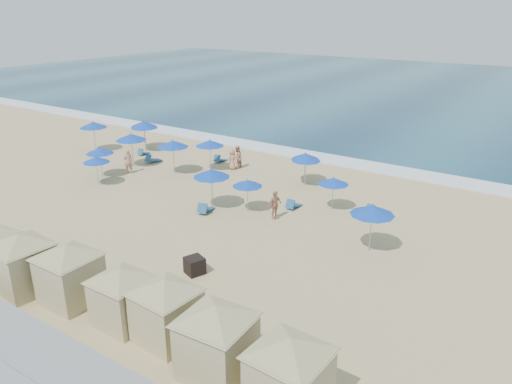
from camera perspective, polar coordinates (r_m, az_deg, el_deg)
ground at (r=30.17m, az=-8.58°, el=-2.73°), size 160.00×160.00×0.00m
ocean at (r=78.49m, az=19.82°, el=10.77°), size 160.00×80.00×0.06m
surf_line at (r=42.15m, az=5.65°, el=4.26°), size 160.00×2.50×0.08m
trash_bin at (r=23.74m, az=-7.03°, el=-8.34°), size 1.04×1.04×0.81m
cabana_1 at (r=23.97m, az=-25.20°, el=-6.53°), size 4.70×4.70×2.96m
cabana_2 at (r=22.32m, az=-20.63°, el=-7.95°), size 4.62×4.62×2.90m
cabana_3 at (r=20.32m, az=-15.07°, el=-10.66°), size 4.25×4.25×2.67m
cabana_4 at (r=19.03m, az=-10.25°, el=-12.28°), size 4.45×4.45×2.80m
cabana_5 at (r=17.21m, az=-4.55°, el=-15.59°), size 4.70×4.70×2.95m
cabana_6 at (r=15.93m, az=3.87°, el=-19.14°), size 4.61×4.61×2.90m
umbrella_0 at (r=44.90m, az=-18.12°, el=7.31°), size 2.31×2.31×2.63m
umbrella_1 at (r=37.79m, az=-17.43°, el=4.54°), size 2.01×2.01×2.28m
umbrella_2 at (r=43.67m, az=-12.66°, el=7.46°), size 2.30×2.30×2.62m
umbrella_3 at (r=36.14m, az=-17.81°, el=3.54°), size 1.86×1.86×2.12m
umbrella_4 at (r=37.71m, az=-5.30°, el=5.60°), size 2.15×2.15×2.44m
umbrella_5 at (r=37.23m, az=-9.49°, el=5.46°), size 2.31×2.31×2.63m
umbrella_6 at (r=30.39m, az=-5.11°, el=2.15°), size 2.28×2.28×2.60m
umbrella_7 at (r=35.07m, az=5.64°, el=4.10°), size 1.95×1.95×2.22m
umbrella_8 at (r=29.89m, az=-0.99°, el=1.02°), size 1.84×1.84×2.09m
umbrella_9 at (r=34.40m, az=5.75°, el=3.91°), size 2.04×2.04×2.32m
umbrella_10 at (r=30.49m, az=8.85°, el=1.24°), size 1.87×1.87×2.13m
umbrella_11 at (r=25.56m, az=13.16°, el=-2.04°), size 2.26×2.26×2.57m
umbrella_12 at (r=39.56m, az=-14.08°, el=6.11°), size 2.38×2.38×2.70m
umbrella_13 at (r=44.55m, az=-12.73°, el=7.61°), size 2.22×2.22×2.53m
beach_chair_0 at (r=43.04m, az=-12.81°, el=4.43°), size 0.61×1.16×0.62m
beach_chair_1 at (r=40.74m, az=-11.79°, el=3.67°), size 0.89×1.49×0.77m
beach_chair_2 at (r=40.10m, az=-4.19°, el=3.76°), size 0.59×1.29×0.71m
beach_chair_3 at (r=30.35m, az=-5.85°, el=-1.92°), size 0.87×1.44×0.74m
beach_chair_4 at (r=30.95m, az=4.25°, el=-1.46°), size 0.60×1.26×0.68m
beach_chair_5 at (r=30.93m, az=13.21°, el=-1.99°), size 0.77×1.31×0.68m
beachgoer_0 at (r=38.34m, az=-14.40°, el=3.41°), size 0.70×0.80×1.84m
beachgoer_1 at (r=38.36m, az=-2.16°, el=4.01°), size 0.75×0.92×1.76m
beachgoer_2 at (r=29.22m, az=2.16°, el=-1.47°), size 0.65×1.08×1.71m
beachgoer_3 at (r=38.12m, az=-2.72°, el=3.74°), size 0.82×0.58×1.57m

